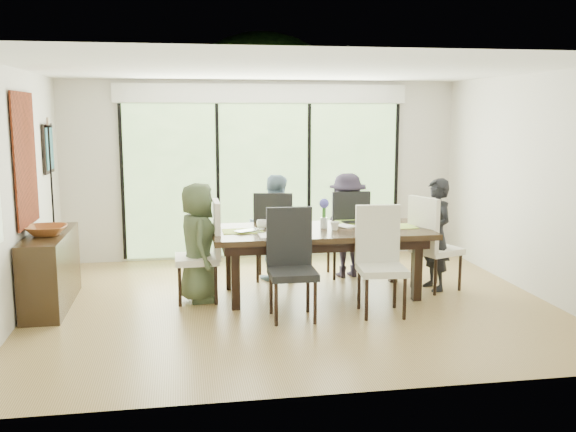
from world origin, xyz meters
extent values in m
cube|color=olive|center=(0.00, 0.00, -0.01)|extent=(6.00, 5.00, 0.01)
cube|color=white|center=(0.00, 0.00, 2.71)|extent=(6.00, 5.00, 0.01)
cube|color=beige|center=(0.00, 2.51, 1.35)|extent=(6.00, 0.02, 2.70)
cube|color=beige|center=(0.00, -2.51, 1.35)|extent=(6.00, 0.02, 2.70)
cube|color=white|center=(-3.01, 0.00, 1.35)|extent=(0.02, 5.00, 2.70)
cube|color=white|center=(3.01, 0.00, 1.35)|extent=(0.02, 5.00, 2.70)
cube|color=#598C3F|center=(0.00, 2.47, 1.20)|extent=(4.20, 0.02, 2.30)
cube|color=white|center=(0.00, 2.46, 2.50)|extent=(4.40, 0.06, 0.28)
cube|color=black|center=(-2.10, 2.46, 1.20)|extent=(0.05, 0.04, 2.30)
cube|color=black|center=(-0.70, 2.46, 1.20)|extent=(0.05, 0.04, 2.30)
cube|color=black|center=(0.70, 2.46, 1.20)|extent=(0.05, 0.04, 2.30)
cube|color=black|center=(2.10, 2.46, 1.20)|extent=(0.05, 0.04, 2.30)
cube|color=brown|center=(0.00, 3.40, -0.05)|extent=(6.00, 1.80, 0.10)
cube|color=brown|center=(0.00, 4.20, 0.55)|extent=(6.00, 0.08, 0.06)
sphere|color=#14380F|center=(-1.80, 5.20, 1.44)|extent=(3.20, 3.20, 3.20)
sphere|color=#14380F|center=(0.40, 5.80, 1.80)|extent=(4.00, 4.00, 4.00)
sphere|color=#14380F|center=(2.20, 5.00, 1.26)|extent=(2.80, 2.80, 2.80)
sphere|color=#14380F|center=(-0.60, 6.50, 1.62)|extent=(3.60, 3.60, 3.60)
cube|color=black|center=(0.41, 0.29, 0.79)|extent=(2.63, 1.21, 0.07)
cube|color=black|center=(0.41, 0.29, 0.69)|extent=(2.41, 0.99, 0.11)
cube|color=black|center=(-0.67, -0.14, 0.38)|extent=(0.10, 0.10, 0.76)
cube|color=black|center=(1.49, -0.14, 0.38)|extent=(0.10, 0.10, 0.76)
cube|color=black|center=(-0.67, 0.72, 0.38)|extent=(0.10, 0.10, 0.76)
cube|color=black|center=(1.49, 0.72, 0.38)|extent=(0.10, 0.10, 0.76)
imported|color=#424F35|center=(-1.07, 0.29, 0.71)|extent=(0.45, 0.68, 1.41)
imported|color=black|center=(1.89, 0.29, 0.71)|extent=(0.51, 0.72, 1.41)
imported|color=#7E9DB6|center=(-0.04, 1.12, 0.71)|extent=(0.72, 0.51, 1.41)
imported|color=#262030|center=(0.96, 1.12, 0.71)|extent=(0.71, 0.50, 1.41)
cube|color=#9EB841|center=(-0.54, 0.29, 0.83)|extent=(0.48, 0.35, 0.01)
cube|color=#9CBE43|center=(1.36, 0.29, 0.83)|extent=(0.48, 0.35, 0.01)
cube|color=#97AD3D|center=(-0.04, 0.69, 0.83)|extent=(0.48, 0.35, 0.01)
cube|color=#8BB340|center=(0.96, 0.69, 0.83)|extent=(0.48, 0.35, 0.01)
cube|color=white|center=(-0.14, -0.01, 0.83)|extent=(0.48, 0.35, 0.01)
cube|color=black|center=(0.06, 0.64, 0.84)|extent=(0.29, 0.20, 0.01)
cube|color=black|center=(0.91, 0.64, 0.83)|extent=(0.26, 0.19, 0.01)
cube|color=white|center=(1.11, 0.24, 0.82)|extent=(0.33, 0.24, 0.00)
cube|color=white|center=(-0.14, -0.01, 0.84)|extent=(0.29, 0.29, 0.03)
cube|color=#C85517|center=(-0.14, -0.01, 0.86)|extent=(0.22, 0.22, 0.02)
cylinder|color=silver|center=(0.46, 0.34, 0.89)|extent=(0.09, 0.09, 0.13)
cylinder|color=#337226|center=(0.46, 0.34, 1.02)|extent=(0.04, 0.04, 0.18)
sphere|color=#4E4CBE|center=(0.46, 0.34, 1.13)|extent=(0.12, 0.12, 0.12)
imported|color=silver|center=(-0.44, 0.19, 0.84)|extent=(0.43, 0.38, 0.03)
imported|color=white|center=(-0.29, 0.44, 0.87)|extent=(0.18, 0.18, 0.11)
imported|color=white|center=(0.56, 0.19, 0.87)|extent=(0.15, 0.15, 0.10)
imported|color=white|center=(1.21, 0.39, 0.87)|extent=(0.15, 0.15, 0.11)
imported|color=white|center=(0.66, 0.34, 0.83)|extent=(0.28, 0.30, 0.02)
cube|color=black|center=(-2.76, 0.35, 0.43)|extent=(0.43, 1.52, 0.86)
imported|color=brown|center=(-2.76, 0.25, 0.91)|extent=(0.45, 0.45, 0.11)
cylinder|color=black|center=(-2.76, 0.70, 0.87)|extent=(0.10, 0.10, 0.04)
cylinder|color=black|center=(-2.76, 0.70, 1.47)|extent=(0.02, 0.02, 1.19)
cylinder|color=black|center=(-2.76, 0.70, 2.06)|extent=(0.10, 0.10, 0.03)
cylinder|color=silver|center=(-2.76, 0.70, 2.12)|extent=(0.03, 0.03, 0.10)
cube|color=maroon|center=(-2.97, 0.40, 1.70)|extent=(0.02, 1.00, 1.50)
cube|color=black|center=(-2.97, 1.70, 1.75)|extent=(0.03, 0.55, 0.65)
cube|color=#1C4E59|center=(-2.95, 1.70, 1.75)|extent=(0.01, 0.45, 0.55)
camera|label=1|loc=(-1.25, -7.19, 2.23)|focal=40.00mm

